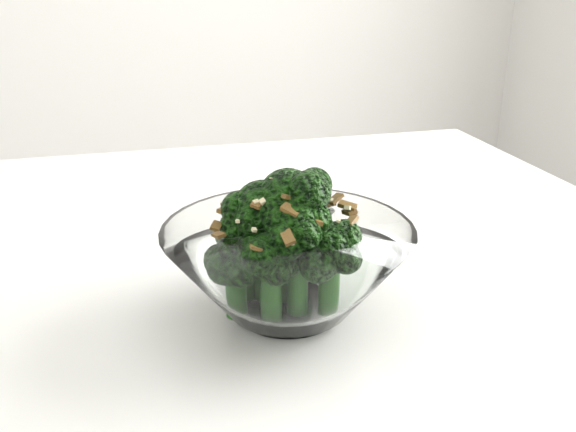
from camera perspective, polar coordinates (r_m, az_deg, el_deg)
name	(u,v)px	position (r m, az deg, el deg)	size (l,w,h in m)	color
table	(89,333)	(0.66, -17.31, -9.92)	(1.25, 0.88, 0.75)	white
broccoli_dish	(287,260)	(0.51, -0.11, -3.89)	(0.20, 0.20, 0.12)	white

